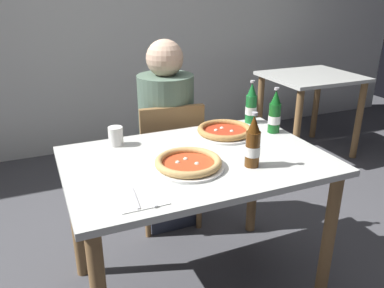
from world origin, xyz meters
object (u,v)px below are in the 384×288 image
object	(u,v)px
beer_bottle_right	(275,114)
dining_table_main	(196,180)
napkin_with_cutlery	(140,197)
chair_behind_table	(169,158)
diner_seated	(167,140)
dining_table_background	(310,92)
beer_bottle_center	(253,144)
pizza_marinara_far	(225,131)
beer_bottle_left	(251,105)
paper_cup	(116,136)
pizza_margherita_near	(188,163)

from	to	relation	value
beer_bottle_right	dining_table_main	bearing A→B (deg)	-164.02
napkin_with_cutlery	chair_behind_table	bearing A→B (deg)	63.98
diner_seated	dining_table_background	world-z (taller)	diner_seated
dining_table_main	dining_table_background	bearing A→B (deg)	36.74
beer_bottle_right	beer_bottle_center	bearing A→B (deg)	-135.70
pizza_marinara_far	beer_bottle_left	bearing A→B (deg)	28.18
diner_seated	paper_cup	world-z (taller)	diner_seated
pizza_marinara_far	paper_cup	bearing A→B (deg)	171.71
dining_table_main	diner_seated	size ratio (longest dim) A/B	0.99
pizza_margherita_near	beer_bottle_left	size ratio (longest dim) A/B	1.29
diner_seated	pizza_marinara_far	bearing A→B (deg)	-68.53
beer_bottle_center	diner_seated	bearing A→B (deg)	97.02
dining_table_main	beer_bottle_left	xyz separation A→B (m)	(0.50, 0.34, 0.22)
beer_bottle_left	paper_cup	bearing A→B (deg)	-176.92
beer_bottle_left	dining_table_background	bearing A→B (deg)	37.55
dining_table_background	pizza_marinara_far	xyz separation A→B (m)	(-1.43, -1.05, 0.18)
chair_behind_table	pizza_marinara_far	size ratio (longest dim) A/B	2.67
dining_table_background	paper_cup	bearing A→B (deg)	-154.24
diner_seated	dining_table_background	size ratio (longest dim) A/B	1.51
dining_table_main	diner_seated	world-z (taller)	diner_seated
pizza_marinara_far	beer_bottle_center	distance (m)	0.41
dining_table_main	napkin_with_cutlery	distance (m)	0.44
diner_seated	beer_bottle_center	distance (m)	0.88
chair_behind_table	beer_bottle_left	size ratio (longest dim) A/B	3.44
dining_table_main	paper_cup	xyz separation A→B (m)	(-0.30, 0.30, 0.16)
dining_table_main	beer_bottle_right	size ratio (longest dim) A/B	4.86
beer_bottle_center	dining_table_background	bearing A→B (deg)	43.77
diner_seated	beer_bottle_right	bearing A→B (deg)	-49.35
chair_behind_table	beer_bottle_center	size ratio (longest dim) A/B	3.44
dining_table_main	pizza_margherita_near	bearing A→B (deg)	-131.73
diner_seated	dining_table_main	bearing A→B (deg)	-97.53
beer_bottle_right	diner_seated	bearing A→B (deg)	130.65
diner_seated	beer_bottle_left	distance (m)	0.58
dining_table_main	beer_bottle_left	size ratio (longest dim) A/B	4.86
dining_table_main	pizza_marinara_far	bearing A→B (deg)	39.77
dining_table_background	dining_table_main	bearing A→B (deg)	-143.26
dining_table_background	beer_bottle_center	distance (m)	2.10
paper_cup	beer_bottle_left	bearing A→B (deg)	3.08
beer_bottle_center	chair_behind_table	bearing A→B (deg)	97.97
beer_bottle_right	paper_cup	bearing A→B (deg)	169.78
pizza_marinara_far	chair_behind_table	bearing A→B (deg)	114.80
beer_bottle_center	dining_table_main	bearing A→B (deg)	137.16
chair_behind_table	paper_cup	size ratio (longest dim) A/B	8.95
pizza_margherita_near	beer_bottle_center	bearing A→B (deg)	-19.06
beer_bottle_left	dining_table_main	bearing A→B (deg)	-145.31
pizza_marinara_far	beer_bottle_right	xyz separation A→B (m)	(0.26, -0.07, 0.08)
dining_table_background	paper_cup	world-z (taller)	paper_cup
napkin_with_cutlery	paper_cup	size ratio (longest dim) A/B	2.00
paper_cup	diner_seated	bearing A→B (deg)	42.55
pizza_marinara_far	beer_bottle_center	xyz separation A→B (m)	(-0.07, -0.39, 0.08)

